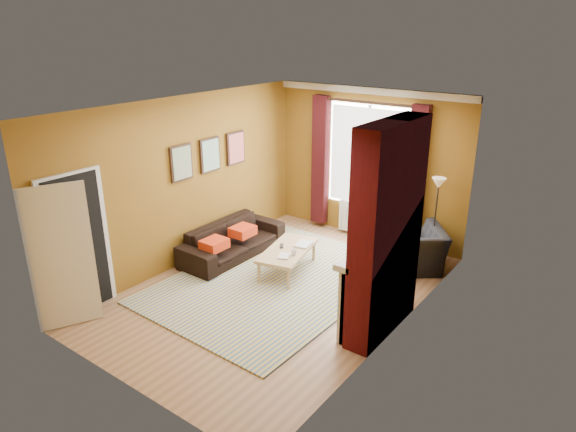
% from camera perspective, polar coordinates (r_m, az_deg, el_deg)
% --- Properties ---
extents(ground, '(5.50, 5.50, 0.00)m').
position_cam_1_polar(ground, '(7.95, -1.08, -8.30)').
color(ground, brown).
rests_on(ground, ground).
extents(room_walls, '(3.82, 5.54, 2.83)m').
position_cam_1_polar(room_walls, '(7.25, 4.17, 0.74)').
color(room_walls, brown).
rests_on(room_walls, ground).
extents(striped_rug, '(2.90, 3.96, 0.02)m').
position_cam_1_polar(striped_rug, '(8.22, -1.44, -7.19)').
color(striped_rug, '#366095').
rests_on(striped_rug, ground).
extents(sofa, '(0.80, 2.02, 0.59)m').
position_cam_1_polar(sofa, '(9.02, -6.17, -2.67)').
color(sofa, black).
rests_on(sofa, ground).
extents(armchair, '(1.49, 1.47, 0.73)m').
position_cam_1_polar(armchair, '(8.69, 13.09, -3.54)').
color(armchair, black).
rests_on(armchair, ground).
extents(coffee_table, '(0.89, 1.35, 0.41)m').
position_cam_1_polar(coffee_table, '(8.35, -0.03, -3.96)').
color(coffee_table, tan).
rests_on(coffee_table, ground).
extents(wicker_stool, '(0.41, 0.41, 0.39)m').
position_cam_1_polar(wicker_stool, '(9.58, 8.93, -2.03)').
color(wicker_stool, '#A17545').
rests_on(wicker_stool, ground).
extents(floor_lamp, '(0.28, 0.28, 1.54)m').
position_cam_1_polar(floor_lamp, '(8.60, 16.25, 2.00)').
color(floor_lamp, black).
rests_on(floor_lamp, ground).
extents(book_a, '(0.25, 0.28, 0.02)m').
position_cam_1_polar(book_a, '(8.08, -1.06, -4.41)').
color(book_a, '#999999').
rests_on(book_a, coffee_table).
extents(book_b, '(0.28, 0.35, 0.02)m').
position_cam_1_polar(book_b, '(8.52, 1.05, -3.01)').
color(book_b, '#999999').
rests_on(book_b, coffee_table).
extents(mug, '(0.11, 0.11, 0.08)m').
position_cam_1_polar(mug, '(8.10, 0.67, -4.08)').
color(mug, '#999999').
rests_on(mug, coffee_table).
extents(tv_remote, '(0.14, 0.16, 0.02)m').
position_cam_1_polar(tv_remote, '(8.41, -0.71, -3.34)').
color(tv_remote, '#262629').
rests_on(tv_remote, coffee_table).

